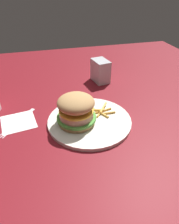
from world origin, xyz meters
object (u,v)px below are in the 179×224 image
Objects in this scene: fries_pile at (102,111)px; fork at (18,121)px; plate at (89,121)px; napkin_dispenser at (100,71)px; sandwich at (76,109)px; napkin at (18,122)px.

fries_pile reaches higher than fork.
plate is at bearing 75.53° from fork.
plate is at bearing 146.23° from napkin_dispenser.
fork is (-0.06, -0.19, -0.06)m from sandwich.
plate reaches higher than fork.
napkin_dispenser is (-0.24, 0.36, 0.05)m from fork.
fries_pile is 0.28m from napkin_dispenser.
napkin_dispenser is (-0.23, 0.36, 0.05)m from napkin.
sandwich is 0.86× the size of fork.
sandwich is (0.00, -0.04, 0.06)m from plate.
plate is at bearing -60.73° from fries_pile.
plate is 1.89× the size of fork.
napkin is at bearing 143.09° from fork.
plate is 3.05× the size of fries_pile.
fork reaches higher than napkin.
sandwich is 0.11m from fries_pile.
napkin_dispenser is (-0.30, 0.17, -0.01)m from sandwich.
napkin is 0.00m from fork.
fork is at bearing -36.91° from napkin.
napkin_dispenser is at bearing 122.99° from fork.
fork is at bearing -104.47° from plate.
plate is 2.19× the size of sandwich.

